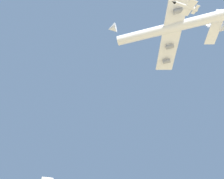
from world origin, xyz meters
TOP-DOWN VIEW (x-y plane):
  - carrier_jet at (-35.48, 76.50)m, footprint 58.99×64.11m
  - chase_jet_left_wing at (-19.90, 89.71)m, footprint 14.57×10.23m

SIDE VIEW (x-z plane):
  - chase_jet_left_wing at x=-19.90m, z-range 82.49..86.49m
  - carrier_jet at x=-35.48m, z-range 84.37..108.18m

